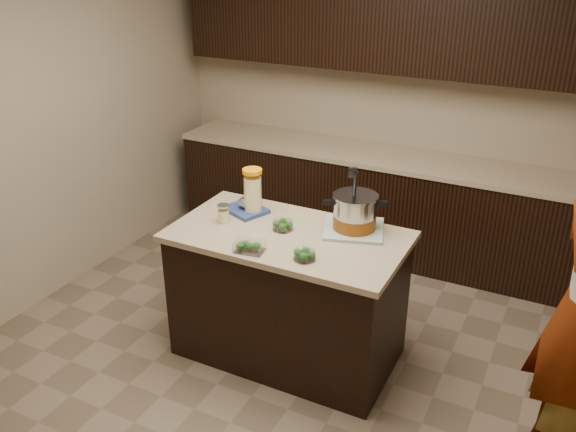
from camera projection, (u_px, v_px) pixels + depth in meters
name	position (u px, v px, depth m)	size (l,w,h in m)	color
ground_plane	(288.00, 351.00, 4.16)	(4.00, 4.00, 0.00)	brown
room_shell	(288.00, 104.00, 3.43)	(4.04, 4.04, 2.72)	tan
back_cabinets	(380.00, 147.00, 5.17)	(3.60, 0.63, 2.33)	black
island	(288.00, 295.00, 3.96)	(1.46, 0.81, 0.90)	black
dish_towel	(354.00, 229.00, 3.81)	(0.36, 0.36, 0.02)	#54754F
stock_pot	(355.00, 214.00, 3.77)	(0.37, 0.37, 0.40)	#B7B7BC
lemonade_pitcher	(253.00, 194.00, 3.98)	(0.17, 0.17, 0.31)	#EADF8F
mason_jar	(224.00, 214.00, 3.90)	(0.09, 0.09, 0.13)	#EADF8F
broccoli_tub_left	(283.00, 226.00, 3.81)	(0.15, 0.15, 0.06)	silver
broccoli_tub_right	(305.00, 255.00, 3.46)	(0.13, 0.13, 0.06)	silver
broccoli_tub_rect	(250.00, 247.00, 3.56)	(0.19, 0.15, 0.06)	silver
blue_tray	(247.00, 207.00, 4.06)	(0.33, 0.30, 0.10)	navy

